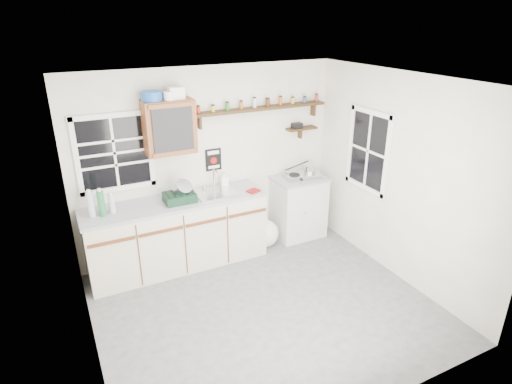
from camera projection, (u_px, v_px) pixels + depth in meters
room at (266, 207)px, 4.38m from camera, size 3.64×3.24×2.54m
main_cabinet at (178, 233)px, 5.51m from camera, size 2.31×0.63×0.92m
right_cabinet at (298, 206)px, 6.30m from camera, size 0.73×0.57×0.91m
sink at (215, 192)px, 5.56m from camera, size 0.52×0.44×0.29m
upper_cabinet at (169, 127)px, 5.12m from camera, size 0.60×0.32×0.65m
upper_cabinet_clutter at (162, 95)px, 4.95m from camera, size 0.50×0.24×0.14m
spice_shelf at (261, 108)px, 5.67m from camera, size 1.91×0.18×0.35m
secondary_shelf at (300, 128)px, 6.07m from camera, size 0.45×0.16×0.24m
warning_sign at (213, 160)px, 5.70m from camera, size 0.22×0.02×0.30m
window_back at (114, 153)px, 5.08m from camera, size 0.93×0.03×0.98m
window_right at (368, 151)px, 5.50m from camera, size 0.03×0.78×1.08m
water_bottles at (100, 204)px, 4.89m from camera, size 0.30×0.10×0.34m
dish_rack at (181, 195)px, 5.29m from camera, size 0.38×0.29×0.28m
soap_bottle at (224, 179)px, 5.75m from camera, size 0.10×0.10×0.21m
rag at (253, 191)px, 5.60m from camera, size 0.19×0.18×0.02m
hotplate at (302, 175)px, 6.11m from camera, size 0.54×0.34×0.07m
saucepan at (309, 168)px, 6.13m from camera, size 0.41×0.27×0.18m
trash_bag at (265, 233)px, 6.07m from camera, size 0.40×0.37×0.46m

